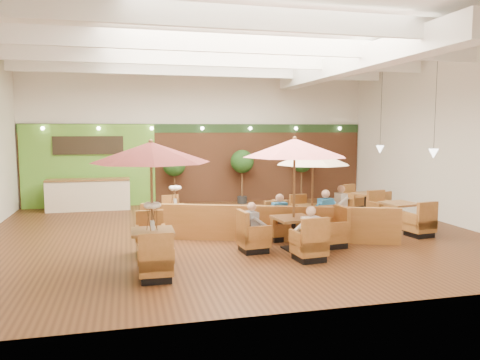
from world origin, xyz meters
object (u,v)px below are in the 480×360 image
object	(u,v)px
table_2	(313,173)
diner_2	(254,222)
table_1	(294,174)
diner_3	(324,208)
table_0	(151,171)
table_4	(399,216)
diner_4	(339,202)
service_counter	(89,195)
diner_1	(280,212)
table_3	(175,212)
topiary_2	(302,163)
booth_divider	(267,224)
topiary_1	(242,164)
topiary_0	(174,167)
diner_0	(309,228)
table_5	(366,203)

from	to	relation	value
table_2	diner_2	bearing A→B (deg)	-142.27
table_1	diner_3	bearing A→B (deg)	37.49
table_0	table_4	world-z (taller)	table_0
table_0	diner_4	distance (m)	6.64
service_counter	diner_1	world-z (taller)	diner_1
table_3	topiary_2	size ratio (longest dim) A/B	1.12
booth_divider	table_0	distance (m)	3.88
table_3	topiary_1	xyz separation A→B (m)	(3.13, 4.11, 1.14)
service_counter	table_2	world-z (taller)	table_2
topiary_2	diner_4	world-z (taller)	topiary_2
table_2	table_3	distance (m)	4.35
table_2	table_4	bearing A→B (deg)	-19.98
topiary_0	topiary_1	xyz separation A→B (m)	(2.74, 0.00, 0.08)
table_2	topiary_2	size ratio (longest dim) A/B	1.15
diner_0	table_5	bearing A→B (deg)	38.61
table_1	diner_3	distance (m)	2.25
topiary_0	topiary_2	world-z (taller)	topiary_2
booth_divider	table_2	distance (m)	2.50
table_4	diner_2	xyz separation A→B (m)	(-4.99, -1.53, 0.36)
table_4	diner_4	xyz separation A→B (m)	(-1.63, 0.70, 0.38)
service_counter	table_4	world-z (taller)	service_counter
table_1	topiary_1	size ratio (longest dim) A/B	1.30
topiary_1	diner_2	bearing A→B (deg)	-101.80
table_2	topiary_1	xyz separation A→B (m)	(-0.91, 5.20, -0.06)
table_2	topiary_0	world-z (taller)	table_2
table_3	diner_0	bearing A→B (deg)	-71.10
diner_0	diner_1	bearing A→B (deg)	77.74
table_3	topiary_1	distance (m)	5.29
topiary_2	diner_4	distance (m)	5.32
service_counter	table_2	size ratio (longest dim) A/B	1.22
topiary_2	booth_divider	bearing A→B (deg)	-118.22
topiary_0	diner_0	size ratio (longest dim) A/B	2.54
table_2	diner_3	size ratio (longest dim) A/B	2.90
service_counter	diner_2	xyz separation A→B (m)	(4.40, -7.23, 0.17)
table_3	diner_0	size ratio (longest dim) A/B	2.94
table_1	table_2	xyz separation A→B (m)	(1.42, 2.23, -0.23)
booth_divider	table_3	bearing A→B (deg)	153.51
topiary_0	topiary_2	size ratio (longest dim) A/B	0.97
diner_0	diner_3	xyz separation A→B (m)	(1.42, 2.37, 0.01)
topiary_0	topiary_1	bearing A→B (deg)	0.00
table_3	topiary_2	bearing A→B (deg)	23.70
table_0	table_5	distance (m)	9.47
table_2	diner_2	xyz separation A→B (m)	(-2.46, -2.23, -0.94)
table_3	diner_2	xyz separation A→B (m)	(1.58, -3.32, 0.26)
diner_2	table_1	bearing A→B (deg)	78.88
topiary_2	diner_2	world-z (taller)	topiary_2
service_counter	table_0	distance (m)	8.24
booth_divider	table_3	world-z (taller)	table_3
topiary_2	diner_2	size ratio (longest dim) A/B	2.73
table_0	table_3	world-z (taller)	table_0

